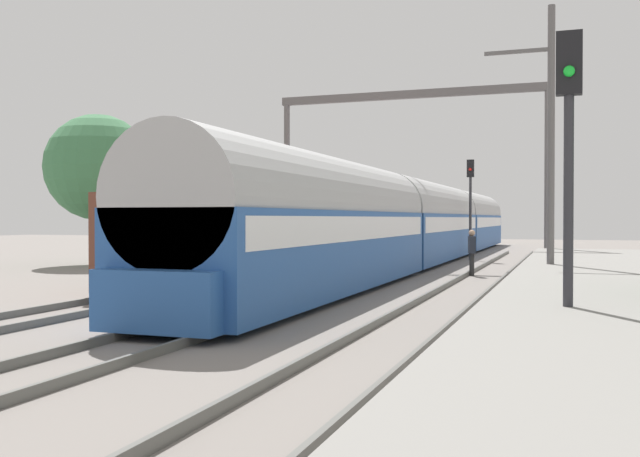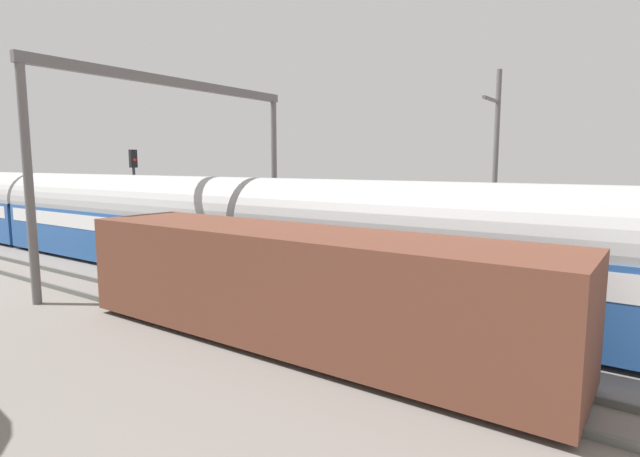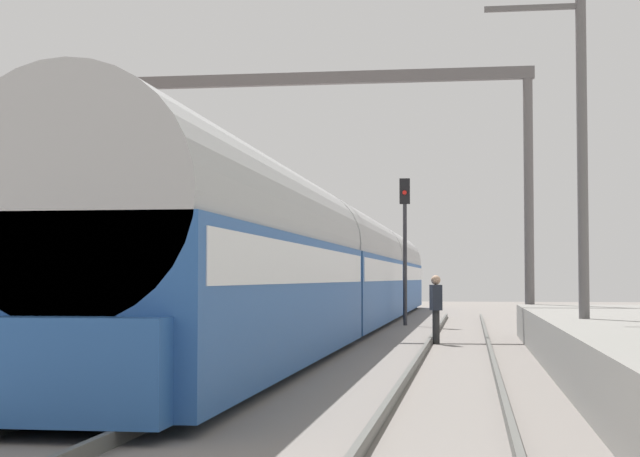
# 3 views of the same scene
# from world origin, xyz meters

# --- Properties ---
(ground) EXTENTS (120.00, 120.00, 0.00)m
(ground) POSITION_xyz_m (0.00, 0.00, 0.00)
(ground) COLOR gray
(track_far_west) EXTENTS (1.51, 60.00, 0.16)m
(track_far_west) POSITION_xyz_m (-3.90, 0.00, 0.08)
(track_far_west) COLOR #5A5A55
(track_far_west) RESTS_ON ground
(track_west) EXTENTS (1.52, 60.00, 0.16)m
(track_west) POSITION_xyz_m (0.00, 0.00, 0.08)
(track_west) COLOR #5A5A55
(track_west) RESTS_ON ground
(track_east) EXTENTS (1.51, 60.00, 0.16)m
(track_east) POSITION_xyz_m (3.90, 0.00, 0.08)
(track_east) COLOR #5A5A55
(track_east) RESTS_ON ground
(platform) EXTENTS (4.40, 28.00, 0.90)m
(platform) POSITION_xyz_m (7.71, 2.00, 0.45)
(platform) COLOR gray
(platform) RESTS_ON ground
(passenger_train) EXTENTS (2.93, 49.20, 3.82)m
(passenger_train) POSITION_xyz_m (0.00, 20.03, 1.97)
(passenger_train) COLOR #28569E
(passenger_train) RESTS_ON ground
(freight_car) EXTENTS (2.80, 13.00, 2.70)m
(freight_car) POSITION_xyz_m (-3.90, 7.07, 1.47)
(freight_car) COLOR brown
(freight_car) RESTS_ON ground
(person_crossing) EXTENTS (0.34, 0.45, 1.73)m
(person_crossing) POSITION_xyz_m (3.33, 11.73, 1.03)
(person_crossing) COLOR #2B2B2B
(person_crossing) RESTS_ON ground
(railway_signal_near) EXTENTS (0.36, 0.30, 4.82)m
(railway_signal_near) POSITION_xyz_m (6.79, -4.50, 3.10)
(railway_signal_near) COLOR #2D2D33
(railway_signal_near) RESTS_ON ground
(railway_signal_far) EXTENTS (0.36, 0.30, 5.18)m
(railway_signal_far) POSITION_xyz_m (1.92, 22.04, 3.31)
(railway_signal_far) COLOR #2D2D33
(railway_signal_far) RESTS_ON ground
(catenary_gantry) EXTENTS (12.19, 0.28, 7.86)m
(catenary_gantry) POSITION_xyz_m (0.00, 16.12, 5.61)
(catenary_gantry) COLOR #605B5C
(catenary_gantry) RESTS_ON ground
(catenary_pole_east_mid) EXTENTS (1.90, 0.20, 8.00)m
(catenary_pole_east_mid) POSITION_xyz_m (6.25, 5.32, 4.15)
(catenary_pole_east_mid) COLOR #605B5C
(catenary_pole_east_mid) RESTS_ON ground
(tree_west_background) EXTENTS (4.91, 4.91, 6.98)m
(tree_west_background) POSITION_xyz_m (-13.89, 12.55, 4.51)
(tree_west_background) COLOR #4C3826
(tree_west_background) RESTS_ON ground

